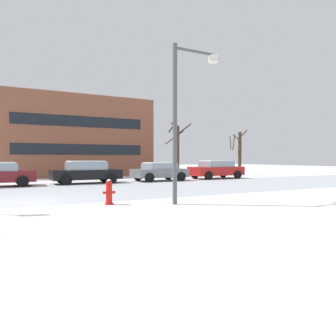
# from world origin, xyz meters

# --- Properties ---
(ground_plane) EXTENTS (120.00, 120.00, 0.00)m
(ground_plane) POSITION_xyz_m (0.00, 0.00, 0.00)
(ground_plane) COLOR white
(road_surface) EXTENTS (80.00, 8.60, 0.00)m
(road_surface) POSITION_xyz_m (0.00, 3.30, 0.00)
(road_surface) COLOR #B7BCC4
(road_surface) RESTS_ON ground
(fire_hydrant) EXTENTS (0.44, 0.30, 0.89)m
(fire_hydrant) POSITION_xyz_m (2.59, -1.69, 0.45)
(fire_hydrant) COLOR red
(fire_hydrant) RESTS_ON ground
(street_lamp) EXTENTS (1.90, 0.36, 5.63)m
(street_lamp) POSITION_xyz_m (5.01, -2.70, 3.46)
(street_lamp) COLOR #4C4F54
(street_lamp) RESTS_ON ground
(parked_car_black) EXTENTS (4.43, 2.05, 1.47)m
(parked_car_black) POSITION_xyz_m (4.22, 8.32, 0.75)
(parked_car_black) COLOR black
(parked_car_black) RESTS_ON ground
(parked_car_gray) EXTENTS (3.90, 2.21, 1.34)m
(parked_car_gray) POSITION_xyz_m (9.45, 8.17, 0.69)
(parked_car_gray) COLOR slate
(parked_car_gray) RESTS_ON ground
(parked_car_red) EXTENTS (4.44, 2.15, 1.46)m
(parked_car_red) POSITION_xyz_m (14.68, 8.42, 0.75)
(parked_car_red) COLOR red
(parked_car_red) RESTS_ON ground
(tree_far_mid) EXTENTS (1.76, 1.82, 4.25)m
(tree_far_mid) POSITION_xyz_m (18.91, 10.62, 2.19)
(tree_far_mid) COLOR #423326
(tree_far_mid) RESTS_ON ground
(tree_far_left) EXTENTS (2.21, 1.87, 4.76)m
(tree_far_left) POSITION_xyz_m (13.04, 11.89, 2.54)
(tree_far_left) COLOR #423326
(tree_far_left) RESTS_ON ground
(building_far_left) EXTENTS (13.62, 10.99, 7.22)m
(building_far_left) POSITION_xyz_m (5.41, 20.47, 3.61)
(building_far_left) COLOR brown
(building_far_left) RESTS_ON ground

